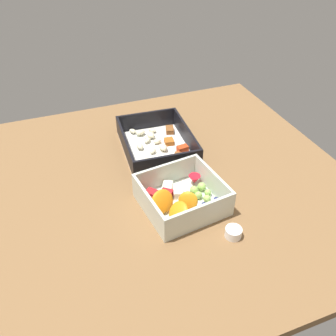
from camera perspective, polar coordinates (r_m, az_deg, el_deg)
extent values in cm
cube|color=brown|center=(82.71, 0.98, -2.13)|extent=(80.00, 80.00, 2.00)
cube|color=white|center=(90.95, -1.82, 3.10)|extent=(22.40, 18.02, 0.60)
cube|color=black|center=(98.00, -3.48, 7.73)|extent=(1.67, 16.68, 4.83)
cube|color=black|center=(81.27, 0.09, 0.66)|extent=(1.67, 16.68, 4.83)
cube|color=black|center=(91.45, 3.03, 5.33)|extent=(20.17, 1.89, 4.83)
cube|color=black|center=(88.08, -6.91, 3.66)|extent=(20.17, 1.89, 4.83)
ellipsoid|color=beige|center=(92.52, -3.35, 4.52)|extent=(2.59, 2.64, 1.09)
ellipsoid|color=beige|center=(96.63, -2.55, 6.12)|extent=(2.49, 2.48, 1.03)
ellipsoid|color=beige|center=(94.26, -2.81, 5.38)|extent=(2.91, 2.17, 1.37)
ellipsoid|color=beige|center=(96.66, -5.73, 5.95)|extent=(2.48, 2.27, 1.02)
ellipsoid|color=beige|center=(91.98, -1.74, 4.34)|extent=(2.05, 2.49, 1.07)
ellipsoid|color=beige|center=(88.51, -2.47, 2.78)|extent=(2.47, 2.46, 1.02)
ellipsoid|color=beige|center=(84.74, -1.01, 1.14)|extent=(2.72, 3.06, 1.27)
ellipsoid|color=beige|center=(84.94, -3.06, 1.23)|extent=(2.43, 3.03, 1.34)
ellipsoid|color=beige|center=(89.31, -0.80, 3.37)|extent=(3.00, 2.31, 1.37)
ellipsoid|color=beige|center=(90.18, -4.55, 3.51)|extent=(2.49, 1.87, 1.17)
ellipsoid|color=beige|center=(95.49, -4.47, 5.72)|extent=(2.26, 2.85, 1.27)
cube|color=#AD5B1E|center=(92.10, 0.18, 4.30)|extent=(2.84, 2.58, 1.20)
cube|color=red|center=(89.05, 2.37, 3.10)|extent=(2.07, 2.87, 1.61)
cube|color=brown|center=(86.32, 1.86, 1.78)|extent=(3.43, 3.51, 1.47)
cube|color=brown|center=(96.79, 0.28, 6.17)|extent=(3.54, 2.82, 1.33)
cube|color=#387A33|center=(85.30, -3.34, 0.70)|extent=(0.60, 0.40, 0.20)
cube|color=#387A33|center=(96.07, -4.82, 5.36)|extent=(0.60, 0.40, 0.20)
cube|color=#387A33|center=(94.25, -3.63, 4.72)|extent=(0.60, 0.40, 0.20)
cube|color=silver|center=(75.19, 2.21, -5.80)|extent=(16.91, 17.61, 0.60)
cube|color=silver|center=(77.97, -0.35, -0.96)|extent=(2.57, 15.81, 5.36)
cube|color=silver|center=(68.77, 5.25, -7.68)|extent=(2.57, 15.81, 5.36)
cube|color=silver|center=(76.38, 7.25, -2.30)|extent=(13.82, 2.32, 5.36)
cube|color=silver|center=(70.62, -3.16, -6.04)|extent=(13.82, 2.32, 5.36)
ellipsoid|color=orange|center=(69.70, 1.67, -7.19)|extent=(5.21, 4.83, 4.36)
ellipsoid|color=orange|center=(72.23, 3.25, -5.33)|extent=(4.65, 4.95, 4.22)
ellipsoid|color=orange|center=(71.44, -0.90, -5.42)|extent=(4.88, 5.79, 5.03)
cube|color=#F4EACC|center=(76.10, 1.61, -3.99)|extent=(3.16, 2.70, 1.62)
cube|color=red|center=(75.06, -0.35, -4.56)|extent=(3.90, 3.81, 1.88)
cube|color=red|center=(76.05, -2.63, -4.13)|extent=(3.09, 3.03, 1.49)
cube|color=#F4EACC|center=(77.43, -0.07, -3.08)|extent=(3.41, 3.14, 1.65)
sphere|color=#9ECC60|center=(77.68, 5.44, -3.01)|extent=(1.90, 1.90, 1.90)
sphere|color=#9ECC60|center=(76.64, 6.43, -3.97)|extent=(1.50, 1.50, 1.50)
sphere|color=#9ECC60|center=(75.16, 6.32, -4.91)|extent=(1.62, 1.62, 1.62)
sphere|color=#9ECC60|center=(76.79, 4.21, -3.54)|extent=(1.82, 1.82, 1.82)
sphere|color=#9ECC60|center=(75.72, 4.91, -4.37)|extent=(1.70, 1.70, 1.70)
sphere|color=#9ECC60|center=(75.59, 3.42, -4.34)|extent=(1.76, 1.76, 1.76)
cone|color=red|center=(79.23, 4.29, -1.86)|extent=(2.65, 2.65, 2.12)
sphere|color=navy|center=(74.32, 5.77, -5.82)|extent=(0.96, 0.96, 0.96)
sphere|color=navy|center=(73.09, 6.89, -6.76)|extent=(1.14, 1.14, 1.14)
sphere|color=navy|center=(73.50, 8.24, -6.59)|extent=(1.14, 1.14, 1.14)
sphere|color=navy|center=(75.67, 7.73, -5.01)|extent=(1.02, 1.02, 1.02)
sphere|color=navy|center=(73.43, 5.25, -6.41)|extent=(1.03, 1.03, 1.03)
cylinder|color=white|center=(69.80, 10.50, -10.20)|extent=(3.23, 3.23, 1.96)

